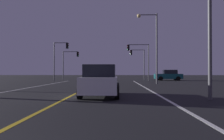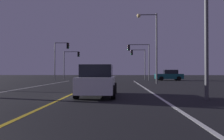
% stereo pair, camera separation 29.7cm
% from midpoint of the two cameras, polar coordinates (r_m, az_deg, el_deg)
% --- Properties ---
extents(lane_edge_right, '(0.16, 37.37, 0.01)m').
position_cam_midpoint_polar(lane_edge_right, '(13.98, 10.58, -5.95)').
color(lane_edge_right, silver).
rests_on(lane_edge_right, ground).
extents(lane_edge_left, '(0.16, 37.37, 0.01)m').
position_cam_midpoint_polar(lane_edge_left, '(15.80, -27.58, -5.28)').
color(lane_edge_left, silver).
rests_on(lane_edge_left, ground).
extents(lane_center_divider, '(0.16, 37.37, 0.01)m').
position_cam_midpoint_polar(lane_center_divider, '(14.08, -9.72, -5.92)').
color(lane_center_divider, gold).
rests_on(lane_center_divider, ground).
extents(car_lead_same_lane, '(2.02, 4.30, 1.70)m').
position_cam_midpoint_polar(car_lead_same_lane, '(11.76, -3.76, -2.98)').
color(car_lead_same_lane, black).
rests_on(car_lead_same_lane, ground).
extents(car_crossing_side, '(4.30, 2.02, 1.70)m').
position_cam_midpoint_polar(car_crossing_side, '(35.63, 14.50, -1.37)').
color(car_crossing_side, black).
rests_on(car_crossing_side, ground).
extents(traffic_light_near_right, '(3.37, 0.36, 5.58)m').
position_cam_midpoint_polar(traffic_light_near_right, '(33.19, 6.70, 4.31)').
color(traffic_light_near_right, '#4C4C51').
rests_on(traffic_light_near_right, ground).
extents(traffic_light_near_left, '(2.34, 0.36, 5.91)m').
position_cam_midpoint_polar(traffic_light_near_left, '(34.27, -13.66, 4.44)').
color(traffic_light_near_left, '#4C4C51').
rests_on(traffic_light_near_left, ground).
extents(traffic_light_far_right, '(2.62, 0.36, 5.34)m').
position_cam_midpoint_polar(traffic_light_far_right, '(38.67, 6.50, 3.31)').
color(traffic_light_far_right, '#4C4C51').
rests_on(traffic_light_far_right, ground).
extents(traffic_light_far_left, '(2.93, 0.36, 5.06)m').
position_cam_midpoint_polar(traffic_light_far_left, '(39.46, -11.01, 2.99)').
color(traffic_light_far_left, '#4C4C51').
rests_on(traffic_light_far_left, ground).
extents(street_lamp_right_far, '(2.33, 0.44, 7.98)m').
position_cam_midpoint_polar(street_lamp_right_far, '(25.01, 10.22, 8.07)').
color(street_lamp_right_far, '#4C4C51').
rests_on(street_lamp_right_far, ground).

